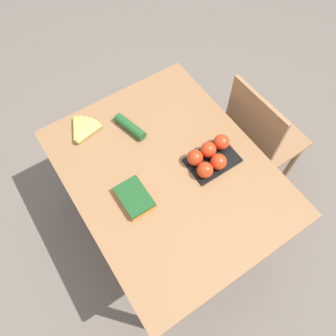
% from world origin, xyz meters
% --- Properties ---
extents(ground_plane, '(12.00, 12.00, 0.00)m').
position_xyz_m(ground_plane, '(0.00, 0.00, 0.00)').
color(ground_plane, '#665B51').
extents(dining_table, '(1.17, 0.92, 0.74)m').
position_xyz_m(dining_table, '(0.00, 0.00, 0.64)').
color(dining_table, olive).
rests_on(dining_table, ground_plane).
extents(chair, '(0.43, 0.41, 0.92)m').
position_xyz_m(chair, '(-0.00, 0.68, 0.48)').
color(chair, '#8E6642').
rests_on(chair, ground_plane).
extents(banana_bunch, '(0.16, 0.17, 0.03)m').
position_xyz_m(banana_bunch, '(-0.44, -0.24, 0.76)').
color(banana_bunch, brown).
rests_on(banana_bunch, dining_table).
extents(tomato_pack, '(0.17, 0.25, 0.09)m').
position_xyz_m(tomato_pack, '(0.07, 0.20, 0.79)').
color(tomato_pack, black).
rests_on(tomato_pack, dining_table).
extents(carrot_bag, '(0.18, 0.13, 0.04)m').
position_xyz_m(carrot_bag, '(0.04, -0.21, 0.77)').
color(carrot_bag, orange).
rests_on(carrot_bag, dining_table).
extents(cucumber_near, '(0.20, 0.10, 0.05)m').
position_xyz_m(cucumber_near, '(-0.32, -0.03, 0.77)').
color(cucumber_near, '#1E5123').
rests_on(cucumber_near, dining_table).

